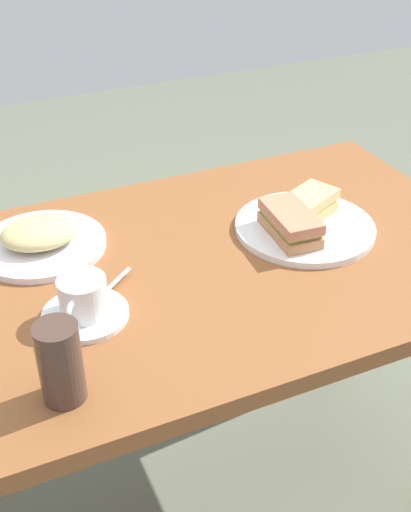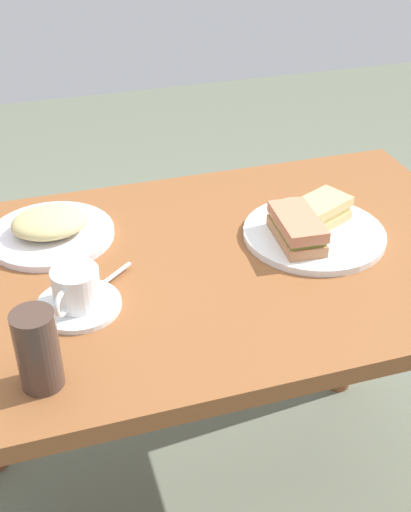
{
  "view_description": "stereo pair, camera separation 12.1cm",
  "coord_description": "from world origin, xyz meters",
  "px_view_note": "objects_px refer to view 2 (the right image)",
  "views": [
    {
      "loc": [
        0.42,
        0.95,
        1.43
      ],
      "look_at": [
        0.01,
        0.03,
        0.76
      ],
      "focal_mm": 46.3,
      "sensor_mm": 36.0,
      "label": 1
    },
    {
      "loc": [
        0.31,
        1.0,
        1.43
      ],
      "look_at": [
        0.01,
        0.03,
        0.76
      ],
      "focal_mm": 46.3,
      "sensor_mm": 36.0,
      "label": 2
    }
  ],
  "objects_px": {
    "coffee_saucer": "(79,305)",
    "drinking_glass": "(38,350)",
    "side_plate": "(51,235)",
    "sandwich_plate": "(314,234)",
    "sandwich_back": "(297,228)",
    "dining_table": "(206,318)",
    "sandwich_front": "(318,212)",
    "spoon": "(107,280)",
    "coffee_cup": "(76,287)"
  },
  "relations": [
    {
      "from": "sandwich_plate",
      "to": "sandwich_front",
      "type": "distance_m",
      "value": 0.05
    },
    {
      "from": "sandwich_front",
      "to": "side_plate",
      "type": "distance_m",
      "value": 0.54
    },
    {
      "from": "dining_table",
      "to": "sandwich_back",
      "type": "xyz_separation_m",
      "value": [
        -0.18,
        0.01,
        0.18
      ]
    },
    {
      "from": "coffee_saucer",
      "to": "sandwich_front",
      "type": "bearing_deg",
      "value": -166.84
    },
    {
      "from": "side_plate",
      "to": "dining_table",
      "type": "bearing_deg",
      "value": 148.28
    },
    {
      "from": "sandwich_front",
      "to": "drinking_glass",
      "type": "xyz_separation_m",
      "value": [
        0.58,
        0.28,
        0.03
      ]
    },
    {
      "from": "dining_table",
      "to": "sandwich_front",
      "type": "bearing_deg",
      "value": -170.65
    },
    {
      "from": "dining_table",
      "to": "coffee_cup",
      "type": "height_order",
      "value": "coffee_cup"
    },
    {
      "from": "sandwich_plate",
      "to": "coffee_cup",
      "type": "distance_m",
      "value": 0.5
    },
    {
      "from": "sandwich_plate",
      "to": "coffee_cup",
      "type": "relative_size",
      "value": 2.82
    },
    {
      "from": "coffee_saucer",
      "to": "spoon",
      "type": "bearing_deg",
      "value": -140.22
    },
    {
      "from": "sandwich_plate",
      "to": "side_plate",
      "type": "xyz_separation_m",
      "value": [
        0.5,
        -0.15,
        0.0
      ]
    },
    {
      "from": "sandwich_front",
      "to": "side_plate",
      "type": "height_order",
      "value": "sandwich_front"
    },
    {
      "from": "sandwich_back",
      "to": "side_plate",
      "type": "xyz_separation_m",
      "value": [
        0.46,
        -0.17,
        -0.03
      ]
    },
    {
      "from": "sandwich_plate",
      "to": "side_plate",
      "type": "distance_m",
      "value": 0.53
    },
    {
      "from": "dining_table",
      "to": "sandwich_back",
      "type": "relative_size",
      "value": 7.7
    },
    {
      "from": "side_plate",
      "to": "sandwich_plate",
      "type": "bearing_deg",
      "value": 163.17
    },
    {
      "from": "sandwich_back",
      "to": "dining_table",
      "type": "bearing_deg",
      "value": -1.86
    },
    {
      "from": "sandwich_front",
      "to": "sandwich_back",
      "type": "height_order",
      "value": "sandwich_back"
    },
    {
      "from": "coffee_saucer",
      "to": "side_plate",
      "type": "xyz_separation_m",
      "value": [
        0.02,
        -0.24,
        0.0
      ]
    },
    {
      "from": "dining_table",
      "to": "drinking_glass",
      "type": "relative_size",
      "value": 8.9
    },
    {
      "from": "sandwich_front",
      "to": "sandwich_back",
      "type": "distance_m",
      "value": 0.08
    },
    {
      "from": "dining_table",
      "to": "sandwich_plate",
      "type": "distance_m",
      "value": 0.28
    },
    {
      "from": "sandwich_plate",
      "to": "sandwich_back",
      "type": "xyz_separation_m",
      "value": [
        0.05,
        0.02,
        0.03
      ]
    },
    {
      "from": "spoon",
      "to": "side_plate",
      "type": "bearing_deg",
      "value": -68.34
    },
    {
      "from": "sandwich_plate",
      "to": "drinking_glass",
      "type": "distance_m",
      "value": 0.62
    },
    {
      "from": "sandwich_back",
      "to": "coffee_saucer",
      "type": "bearing_deg",
      "value": 9.19
    },
    {
      "from": "drinking_glass",
      "to": "sandwich_plate",
      "type": "bearing_deg",
      "value": -155.25
    },
    {
      "from": "sandwich_plate",
      "to": "sandwich_front",
      "type": "height_order",
      "value": "sandwich_front"
    },
    {
      "from": "sandwich_back",
      "to": "spoon",
      "type": "height_order",
      "value": "sandwich_back"
    },
    {
      "from": "coffee_saucer",
      "to": "drinking_glass",
      "type": "xyz_separation_m",
      "value": [
        0.08,
        0.17,
        0.06
      ]
    },
    {
      "from": "sandwich_back",
      "to": "spoon",
      "type": "distance_m",
      "value": 0.38
    },
    {
      "from": "sandwich_front",
      "to": "drinking_glass",
      "type": "bearing_deg",
      "value": 26.14
    },
    {
      "from": "dining_table",
      "to": "sandwich_plate",
      "type": "height_order",
      "value": "sandwich_plate"
    },
    {
      "from": "sandwich_plate",
      "to": "dining_table",
      "type": "bearing_deg",
      "value": 3.81
    },
    {
      "from": "sandwich_plate",
      "to": "sandwich_back",
      "type": "distance_m",
      "value": 0.06
    },
    {
      "from": "sandwich_back",
      "to": "side_plate",
      "type": "height_order",
      "value": "sandwich_back"
    },
    {
      "from": "dining_table",
      "to": "coffee_saucer",
      "type": "bearing_deg",
      "value": 16.84
    },
    {
      "from": "sandwich_plate",
      "to": "coffee_cup",
      "type": "xyz_separation_m",
      "value": [
        0.49,
        0.09,
        0.04
      ]
    },
    {
      "from": "sandwich_front",
      "to": "drinking_glass",
      "type": "distance_m",
      "value": 0.65
    },
    {
      "from": "sandwich_plate",
      "to": "coffee_cup",
      "type": "bearing_deg",
      "value": 10.88
    },
    {
      "from": "sandwich_plate",
      "to": "coffee_saucer",
      "type": "height_order",
      "value": "sandwich_plate"
    },
    {
      "from": "spoon",
      "to": "sandwich_back",
      "type": "bearing_deg",
      "value": -176.66
    },
    {
      "from": "coffee_saucer",
      "to": "drinking_glass",
      "type": "height_order",
      "value": "drinking_glass"
    },
    {
      "from": "spoon",
      "to": "drinking_glass",
      "type": "relative_size",
      "value": 0.64
    },
    {
      "from": "coffee_saucer",
      "to": "spoon",
      "type": "relative_size",
      "value": 1.77
    },
    {
      "from": "sandwich_back",
      "to": "coffee_saucer",
      "type": "xyz_separation_m",
      "value": [
        0.44,
        0.07,
        -0.04
      ]
    },
    {
      "from": "side_plate",
      "to": "drinking_glass",
      "type": "xyz_separation_m",
      "value": [
        0.06,
        0.41,
        0.06
      ]
    },
    {
      "from": "sandwich_plate",
      "to": "sandwich_back",
      "type": "bearing_deg",
      "value": 23.34
    },
    {
      "from": "spoon",
      "to": "coffee_saucer",
      "type": "bearing_deg",
      "value": 39.78
    }
  ]
}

